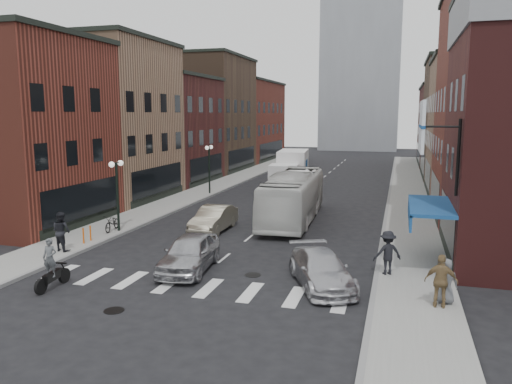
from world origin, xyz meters
TOP-DOWN VIEW (x-y plane):
  - ground at (0.00, 0.00)m, footprint 160.00×160.00m
  - sidewalk_left at (-8.50, 22.00)m, footprint 3.00×74.00m
  - sidewalk_right at (8.50, 22.00)m, footprint 3.00×74.00m
  - curb_left at (-7.00, 22.00)m, footprint 0.20×74.00m
  - curb_right at (7.00, 22.00)m, footprint 0.20×74.00m
  - crosswalk_stripes at (0.00, -3.00)m, footprint 12.00×2.20m
  - bldg_left_near at (-14.99, 4.50)m, footprint 10.30×9.20m
  - bldg_left_mid_a at (-14.99, 14.00)m, footprint 10.30×10.20m
  - bldg_left_mid_b at (-14.99, 24.00)m, footprint 10.30×10.20m
  - bldg_left_far_a at (-14.99, 35.00)m, footprint 10.30×12.20m
  - bldg_left_far_b at (-14.99, 49.00)m, footprint 10.30×16.20m
  - bldg_right_mid_b at (14.99, 24.00)m, footprint 10.30×10.20m
  - bldg_right_far_a at (14.99, 35.00)m, footprint 10.30×12.20m
  - bldg_right_far_b at (14.99, 49.00)m, footprint 10.30×16.20m
  - awning_blue at (8.93, 2.50)m, footprint 1.80×5.00m
  - billboard_sign at (8.59, 0.50)m, footprint 1.52×3.00m
  - distant_tower at (0.00, 78.00)m, footprint 14.00×14.00m
  - streetlamp_near at (-7.40, 4.00)m, footprint 0.32×1.22m
  - streetlamp_far at (-7.40, 18.00)m, footprint 0.32×1.22m
  - bike_rack at (-7.60, 1.30)m, footprint 0.08×0.68m
  - box_truck at (-1.53, 22.56)m, footprint 2.96×8.10m
  - motorcycle_rider at (-4.98, -4.75)m, footprint 0.59×1.97m
  - transit_bus at (1.38, 10.03)m, footprint 3.13×11.15m
  - sedan_left_near at (-0.80, -1.14)m, footprint 2.29×4.75m
  - sedan_left_far at (-2.43, 6.01)m, footprint 1.57×4.38m
  - curb_car at (4.95, -1.53)m, footprint 3.63×4.98m
  - parked_bicycle at (-7.71, 3.85)m, footprint 0.87×1.82m
  - ped_left_solo at (-7.76, -0.45)m, footprint 1.02×0.72m
  - ped_right_a at (7.40, 0.25)m, footprint 1.31×1.02m
  - ped_right_b at (9.25, -2.93)m, footprint 1.11×0.60m
  - ped_right_c at (9.45, -2.48)m, footprint 0.80×0.54m

SIDE VIEW (x-z plane):
  - ground at x=0.00m, z-range 0.00..0.00m
  - curb_left at x=-7.00m, z-range -0.08..0.08m
  - curb_right at x=7.00m, z-range -0.08..0.08m
  - crosswalk_stripes at x=0.00m, z-range -0.01..0.01m
  - sidewalk_left at x=-8.50m, z-range 0.00..0.15m
  - sidewalk_right at x=8.50m, z-range 0.00..0.15m
  - bike_rack at x=-7.60m, z-range 0.15..0.95m
  - parked_bicycle at x=-7.71m, z-range 0.15..1.07m
  - curb_car at x=4.95m, z-range 0.00..1.34m
  - sedan_left_far at x=-2.43m, z-range 0.00..1.44m
  - sedan_left_near at x=-0.80m, z-range 0.00..1.56m
  - motorcycle_rider at x=-4.98m, z-range -0.06..1.94m
  - ped_right_c at x=9.45m, z-range 0.15..1.74m
  - ped_right_a at x=7.40m, z-range 0.15..1.97m
  - ped_right_b at x=9.25m, z-range 0.15..2.00m
  - ped_left_solo at x=-7.76m, z-range 0.15..2.07m
  - transit_bus at x=1.38m, z-range 0.00..3.07m
  - box_truck at x=-1.53m, z-range -0.02..3.41m
  - awning_blue at x=8.93m, z-range 2.24..3.02m
  - streetlamp_near at x=-7.40m, z-range 0.86..4.97m
  - streetlamp_far at x=-7.40m, z-range 0.86..4.97m
  - bldg_right_far_b at x=14.99m, z-range 0.00..10.30m
  - bldg_left_mid_b at x=-14.99m, z-range 0.00..10.30m
  - bldg_left_far_b at x=-14.99m, z-range 0.00..11.30m
  - bldg_right_mid_b at x=14.99m, z-range 0.00..11.30m
  - bldg_left_near at x=-14.99m, z-range 0.00..11.30m
  - billboard_sign at x=8.59m, z-range 4.28..7.98m
  - bldg_right_far_a at x=14.99m, z-range 0.00..12.30m
  - bldg_left_mid_a at x=-14.99m, z-range 0.00..12.30m
  - bldg_left_far_a at x=-14.99m, z-range 0.00..13.30m
  - distant_tower at x=0.00m, z-range 0.00..50.00m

